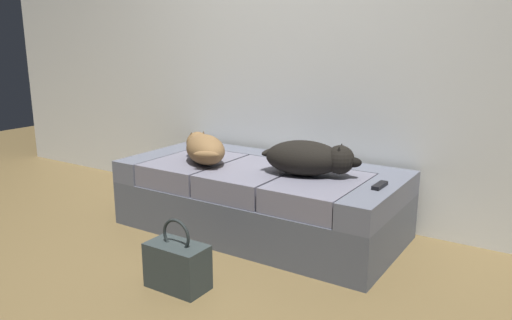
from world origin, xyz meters
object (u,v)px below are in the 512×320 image
couch (260,199)px  handbag (177,265)px  dog_tan (204,148)px  tv_remote (380,185)px  dog_dark (310,158)px

couch → handbag: bearing=-85.5°
dog_tan → handbag: dog_tan is taller
couch → dog_tan: size_ratio=3.58×
dog_tan → handbag: size_ratio=1.36×
tv_remote → handbag: size_ratio=0.40×
tv_remote → handbag: bearing=-129.9°
dog_dark → handbag: 1.02m
dog_tan → dog_dark: (0.74, 0.09, 0.01)m
dog_dark → tv_remote: 0.46m
handbag → dog_dark: bearing=70.9°
couch → dog_dark: (0.38, -0.03, 0.33)m
dog_dark → handbag: bearing=-109.1°
dog_tan → tv_remote: size_ratio=3.43×
couch → dog_tan: dog_tan is taller
dog_tan → tv_remote: (1.19, 0.08, -0.09)m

